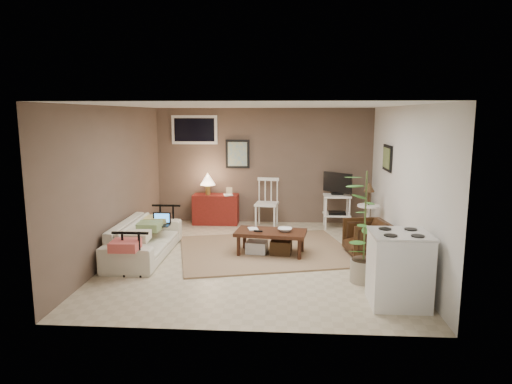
# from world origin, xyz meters

# --- Properties ---
(floor) EXTENTS (5.00, 5.00, 0.00)m
(floor) POSITION_xyz_m (0.00, 0.00, 0.00)
(floor) COLOR #C1B293
(floor) RESTS_ON ground
(art_back) EXTENTS (0.50, 0.03, 0.60)m
(art_back) POSITION_xyz_m (-0.55, 2.48, 1.45)
(art_back) COLOR black
(art_right) EXTENTS (0.03, 0.60, 0.45)m
(art_right) POSITION_xyz_m (2.23, 1.05, 1.52)
(art_right) COLOR black
(window) EXTENTS (0.96, 0.03, 0.60)m
(window) POSITION_xyz_m (-1.45, 2.48, 1.95)
(window) COLOR white
(rug) EXTENTS (3.23, 2.82, 0.03)m
(rug) POSITION_xyz_m (0.14, 0.37, 0.01)
(rug) COLOR #9B7F5A
(rug) RESTS_ON floor
(coffee_table) EXTENTS (1.19, 0.73, 0.43)m
(coffee_table) POSITION_xyz_m (0.23, 0.18, 0.24)
(coffee_table) COLOR #3A1A0F
(coffee_table) RESTS_ON floor
(sofa) EXTENTS (0.58, 1.97, 0.77)m
(sofa) POSITION_xyz_m (-1.80, -0.02, 0.39)
(sofa) COLOR silver
(sofa) RESTS_ON floor
(sofa_pillows) EXTENTS (0.38, 1.87, 0.13)m
(sofa_pillows) POSITION_xyz_m (-1.75, -0.25, 0.47)
(sofa_pillows) COLOR beige
(sofa_pillows) RESTS_ON sofa
(sofa_end_rails) EXTENTS (0.53, 1.97, 0.66)m
(sofa_end_rails) POSITION_xyz_m (-1.69, -0.02, 0.33)
(sofa_end_rails) COLOR black
(sofa_end_rails) RESTS_ON floor
(laptop) EXTENTS (0.30, 0.22, 0.21)m
(laptop) POSITION_xyz_m (-1.61, 0.32, 0.50)
(laptop) COLOR black
(laptop) RESTS_ON sofa
(red_console) EXTENTS (0.93, 0.42, 1.08)m
(red_console) POSITION_xyz_m (-1.00, 2.25, 0.37)
(red_console) COLOR maroon
(red_console) RESTS_ON floor
(spindle_chair) EXTENTS (0.49, 0.49, 0.98)m
(spindle_chair) POSITION_xyz_m (0.08, 2.13, 0.46)
(spindle_chair) COLOR white
(spindle_chair) RESTS_ON floor
(tv_stand) EXTENTS (0.53, 0.49, 1.12)m
(tv_stand) POSITION_xyz_m (1.50, 2.09, 0.59)
(tv_stand) COLOR white
(tv_stand) RESTS_ON floor
(side_table) EXTENTS (0.40, 0.40, 1.07)m
(side_table) POSITION_xyz_m (1.97, 1.24, 0.66)
(side_table) COLOR white
(side_table) RESTS_ON floor
(armchair) EXTENTS (0.69, 0.72, 0.65)m
(armchair) POSITION_xyz_m (1.78, 0.24, 0.32)
(armchair) COLOR #331E0E
(armchair) RESTS_ON floor
(potted_plant) EXTENTS (0.39, 0.39, 1.56)m
(potted_plant) POSITION_xyz_m (1.54, -0.95, 0.83)
(potted_plant) COLOR #A0937F
(potted_plant) RESTS_ON floor
(stove) EXTENTS (0.69, 0.64, 0.90)m
(stove) POSITION_xyz_m (1.83, -1.68, 0.45)
(stove) COLOR white
(stove) RESTS_ON floor
(bowl) EXTENTS (0.23, 0.06, 0.23)m
(bowl) POSITION_xyz_m (0.46, 0.16, 0.52)
(bowl) COLOR #3A1A0F
(bowl) RESTS_ON coffee_table
(book_table) EXTENTS (0.15, 0.05, 0.21)m
(book_table) POSITION_xyz_m (-0.14, 0.24, 0.51)
(book_table) COLOR #3A1A0F
(book_table) RESTS_ON coffee_table
(book_console) EXTENTS (0.18, 0.07, 0.24)m
(book_console) POSITION_xyz_m (-0.80, 2.13, 0.74)
(book_console) COLOR #3A1A0F
(book_console) RESTS_ON red_console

